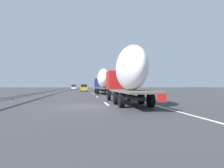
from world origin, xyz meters
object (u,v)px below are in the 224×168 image
truck_trailing (128,73)px  road_sign (105,84)px  car_yellow_coupe (84,88)px  car_black_suv (83,87)px  truck_lead (103,80)px  car_white_van (74,87)px

truck_trailing → road_sign: (43.17, -3.10, -0.49)m
truck_trailing → car_yellow_coupe: (39.11, 3.46, -1.68)m
car_yellow_coupe → car_black_suv: size_ratio=1.08×
car_yellow_coupe → car_black_suv: bearing=0.3°
truck_trailing → car_black_suv: bearing=2.4°
truck_lead → car_black_suv: 69.01m
car_white_van → car_yellow_coupe: (-18.67, -3.61, 0.01)m
truck_lead → car_black_suv: size_ratio=3.13×
car_yellow_coupe → car_white_van: bearing=10.9°
truck_lead → car_black_suv: (68.89, 3.74, -1.68)m
car_white_van → truck_lead: bearing=-169.1°
truck_lead → car_yellow_coupe: size_ratio=2.91×
road_sign → car_black_suv: bearing=8.3°
car_yellow_coupe → truck_lead: bearing=-169.2°
car_yellow_coupe → road_sign: (4.06, -6.56, 1.19)m
truck_trailing → car_black_suv: (89.80, 3.74, -1.70)m
road_sign → truck_lead: bearing=172.1°
car_white_van → car_black_suv: car_white_van is taller
truck_lead → car_white_van: size_ratio=3.17×
car_yellow_coupe → road_sign: road_sign is taller
car_yellow_coupe → road_sign: bearing=-58.2°
truck_trailing → road_sign: 43.28m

